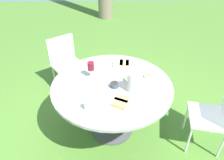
# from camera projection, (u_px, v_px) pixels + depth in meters

# --- Properties ---
(ground_plane) EXTENTS (40.00, 40.00, 0.00)m
(ground_plane) POSITION_uv_depth(u_px,v_px,m) (112.00, 129.00, 3.00)
(ground_plane) COLOR #4C7A2D
(dining_table) EXTENTS (1.42, 1.42, 0.77)m
(dining_table) POSITION_uv_depth(u_px,v_px,m) (112.00, 91.00, 2.62)
(dining_table) COLOR #4C4C51
(dining_table) RESTS_ON ground_plane
(chair_near_right) EXTENTS (0.50, 0.52, 0.89)m
(chair_near_right) POSITION_uv_depth(u_px,v_px,m) (216.00, 113.00, 2.52)
(chair_near_right) COLOR white
(chair_near_right) RESTS_ON ground_plane
(chair_far_back) EXTENTS (0.60, 0.60, 0.89)m
(chair_far_back) POSITION_uv_depth(u_px,v_px,m) (66.00, 60.00, 3.50)
(chair_far_back) COLOR white
(chair_far_back) RESTS_ON ground_plane
(water_pitcher) EXTENTS (0.13, 0.12, 0.23)m
(water_pitcher) POSITION_uv_depth(u_px,v_px,m) (133.00, 82.00, 2.40)
(water_pitcher) COLOR silver
(water_pitcher) RESTS_ON dining_table
(wine_glass) EXTENTS (0.08, 0.08, 0.20)m
(wine_glass) POSITION_uv_depth(u_px,v_px,m) (91.00, 67.00, 2.60)
(wine_glass) COLOR silver
(wine_glass) RESTS_ON dining_table
(platter_bread_main) EXTENTS (0.35, 0.39, 0.07)m
(platter_bread_main) POSITION_uv_depth(u_px,v_px,m) (120.00, 104.00, 2.23)
(platter_bread_main) COLOR white
(platter_bread_main) RESTS_ON dining_table
(platter_charcuterie) EXTENTS (0.37, 0.26, 0.07)m
(platter_charcuterie) POSITION_uv_depth(u_px,v_px,m) (124.00, 65.00, 2.85)
(platter_charcuterie) COLOR white
(platter_charcuterie) RESTS_ON dining_table
(bowl_fries) EXTENTS (0.10, 0.10, 0.04)m
(bowl_fries) POSITION_uv_depth(u_px,v_px,m) (148.00, 76.00, 2.66)
(bowl_fries) COLOR white
(bowl_fries) RESTS_ON dining_table
(bowl_salad) EXTENTS (0.16, 0.16, 0.05)m
(bowl_salad) POSITION_uv_depth(u_px,v_px,m) (132.00, 79.00, 2.59)
(bowl_salad) COLOR beige
(bowl_salad) RESTS_ON dining_table
(bowl_olives) EXTENTS (0.10, 0.10, 0.06)m
(bowl_olives) POSITION_uv_depth(u_px,v_px,m) (114.00, 85.00, 2.50)
(bowl_olives) COLOR #334256
(bowl_olives) RESTS_ON dining_table
(cup_water_near) EXTENTS (0.07, 0.07, 0.08)m
(cup_water_near) POSITION_uv_depth(u_px,v_px,m) (87.00, 105.00, 2.20)
(cup_water_near) COLOR silver
(cup_water_near) RESTS_ON dining_table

